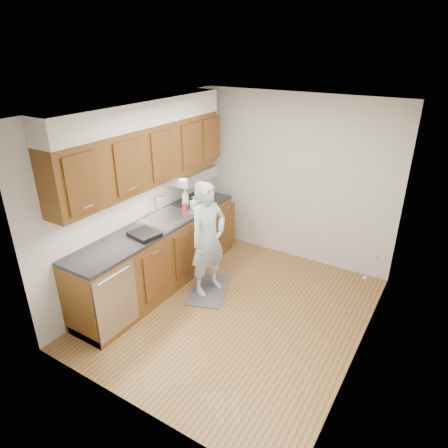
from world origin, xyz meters
name	(u,v)px	position (x,y,z in m)	size (l,w,h in m)	color
floor	(236,311)	(0.00, 0.00, 0.00)	(3.50, 3.50, 0.00)	olive
ceiling	(239,109)	(0.00, 0.00, 2.50)	(3.50, 3.50, 0.00)	white
wall_left	(139,197)	(-1.50, 0.00, 1.25)	(0.02, 3.50, 2.50)	beige
wall_right	(372,255)	(1.50, 0.00, 1.25)	(0.02, 3.50, 2.50)	beige
wall_back	(296,180)	(0.00, 1.75, 1.25)	(3.00, 0.02, 2.50)	beige
counter	(160,253)	(-1.20, 0.00, 0.49)	(0.64, 2.80, 1.30)	brown
upper_cabinets	(146,145)	(-1.33, 0.05, 1.95)	(0.47, 2.80, 1.21)	brown
closet_door	(374,262)	(1.49, 0.30, 1.02)	(0.02, 1.22, 2.05)	silver
floor_mat	(209,290)	(-0.54, 0.21, 0.01)	(0.47, 0.81, 0.02)	#575759
person	(208,232)	(-0.54, 0.21, 0.89)	(0.62, 0.41, 1.75)	#A7C0CC
soap_bottle_a	(185,196)	(-1.25, 0.69, 1.08)	(0.11, 0.11, 0.29)	silver
soap_bottle_b	(194,203)	(-1.07, 0.65, 1.04)	(0.09, 0.09, 0.19)	silver
soap_bottle_c	(208,196)	(-1.09, 1.03, 1.02)	(0.12, 0.12, 0.16)	silver
soda_can	(185,208)	(-1.11, 0.49, 1.00)	(0.07, 0.07, 0.12)	red
steel_can	(200,204)	(-1.04, 0.74, 1.00)	(0.06, 0.06, 0.11)	#A5A5AA
dish_rack	(144,234)	(-1.08, -0.39, 0.97)	(0.35, 0.29, 0.05)	black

